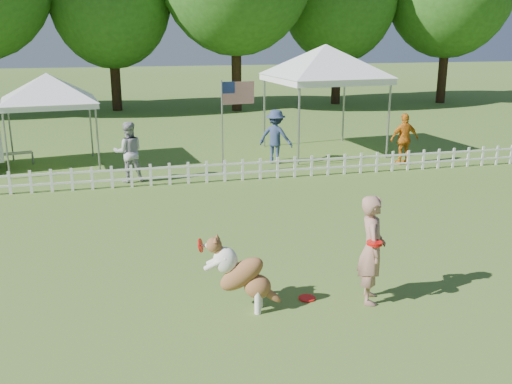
# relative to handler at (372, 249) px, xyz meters

# --- Properties ---
(ground) EXTENTS (120.00, 120.00, 0.00)m
(ground) POSITION_rel_handler_xyz_m (-0.58, 0.56, -0.84)
(ground) COLOR #3C6720
(ground) RESTS_ON ground
(picket_fence) EXTENTS (22.00, 0.08, 0.60)m
(picket_fence) POSITION_rel_handler_xyz_m (-0.58, 7.56, -0.54)
(picket_fence) COLOR white
(picket_fence) RESTS_ON ground
(handler) EXTENTS (0.57, 0.71, 1.68)m
(handler) POSITION_rel_handler_xyz_m (0.00, 0.00, 0.00)
(handler) COLOR #9E6E5E
(handler) RESTS_ON ground
(dog) EXTENTS (1.15, 0.73, 1.13)m
(dog) POSITION_rel_handler_xyz_m (-1.94, 0.17, -0.27)
(dog) COLOR brown
(dog) RESTS_ON ground
(frisbee_on_turf) EXTENTS (0.27, 0.27, 0.02)m
(frisbee_on_turf) POSITION_rel_handler_xyz_m (-0.91, 0.27, -0.83)
(frisbee_on_turf) COLOR red
(frisbee_on_turf) RESTS_ON ground
(canopy_tent_left) EXTENTS (2.93, 2.93, 2.74)m
(canopy_tent_left) POSITION_rel_handler_xyz_m (-5.53, 10.57, 0.53)
(canopy_tent_left) COLOR white
(canopy_tent_left) RESTS_ON ground
(canopy_tent_right) EXTENTS (3.67, 3.67, 3.49)m
(canopy_tent_right) POSITION_rel_handler_xyz_m (3.13, 10.67, 0.91)
(canopy_tent_right) COLOR white
(canopy_tent_right) RESTS_ON ground
(flag_pole) EXTENTS (1.04, 0.27, 2.69)m
(flag_pole) POSITION_rel_handler_xyz_m (-0.75, 8.31, 0.51)
(flag_pole) COLOR gray
(flag_pole) RESTS_ON ground
(spectator_a) EXTENTS (0.83, 0.66, 1.65)m
(spectator_a) POSITION_rel_handler_xyz_m (-3.35, 8.18, -0.01)
(spectator_a) COLOR #A5A4A9
(spectator_a) RESTS_ON ground
(spectator_b) EXTENTS (1.23, 1.13, 1.66)m
(spectator_b) POSITION_rel_handler_xyz_m (1.12, 9.42, -0.01)
(spectator_b) COLOR navy
(spectator_b) RESTS_ON ground
(spectator_c) EXTENTS (0.94, 0.42, 1.58)m
(spectator_c) POSITION_rel_handler_xyz_m (4.90, 8.32, -0.05)
(spectator_c) COLOR #C86D17
(spectator_c) RESTS_ON ground
(tree_center_left) EXTENTS (6.00, 6.00, 9.80)m
(tree_center_left) POSITION_rel_handler_xyz_m (-3.58, 23.06, 4.06)
(tree_center_left) COLOR #244E16
(tree_center_left) RESTS_ON ground
(tree_right) EXTENTS (6.20, 6.20, 10.40)m
(tree_right) POSITION_rel_handler_xyz_m (8.42, 23.06, 4.36)
(tree_right) COLOR #244E16
(tree_right) RESTS_ON ground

